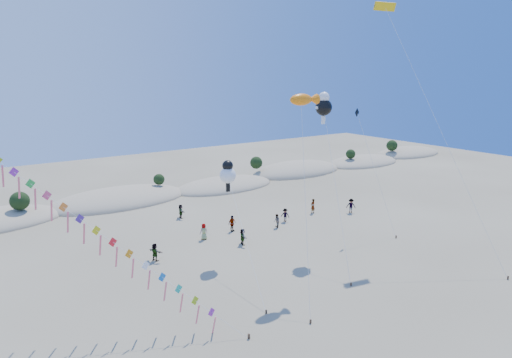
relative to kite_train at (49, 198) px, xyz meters
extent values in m
ellipsoid|color=tan|center=(12.31, 27.46, -8.95)|extent=(19.00, 10.45, 3.40)
ellipsoid|color=#193212|center=(12.31, 27.46, -8.01)|extent=(15.20, 6.84, 0.76)
ellipsoid|color=tan|center=(28.31, 26.06, -8.95)|extent=(16.40, 9.02, 2.80)
ellipsoid|color=#193212|center=(28.31, 26.06, -8.18)|extent=(13.12, 5.90, 0.66)
ellipsoid|color=tan|center=(44.31, 27.86, -8.95)|extent=(18.00, 9.90, 3.80)
ellipsoid|color=#193212|center=(44.31, 27.86, -7.90)|extent=(14.40, 6.48, 0.72)
ellipsoid|color=tan|center=(60.31, 26.66, -8.95)|extent=(16.80, 9.24, 3.00)
ellipsoid|color=#193212|center=(60.31, 26.66, -8.12)|extent=(13.44, 6.05, 0.67)
ellipsoid|color=tan|center=(76.31, 28.06, -8.95)|extent=(17.60, 9.68, 3.20)
ellipsoid|color=#193212|center=(76.31, 28.06, -8.07)|extent=(14.08, 6.34, 0.70)
sphere|color=black|center=(0.31, 25.56, -6.47)|extent=(2.20, 2.20, 2.20)
sphere|color=black|center=(18.31, 27.56, -6.71)|extent=(1.60, 1.60, 1.60)
sphere|color=black|center=(36.31, 28.96, -6.51)|extent=(2.10, 2.10, 2.10)
sphere|color=black|center=(56.31, 26.26, -6.63)|extent=(1.80, 1.80, 1.80)
sphere|color=black|center=(70.31, 27.76, -6.43)|extent=(2.30, 2.30, 2.30)
cube|color=#3F2D1E|center=(9.57, -9.17, -8.77)|extent=(0.12, 0.12, 0.35)
cylinder|color=silver|center=(0.81, -0.79, -0.68)|extent=(17.56, 16.79, 16.56)
cube|color=purple|center=(7.78, -7.46, -7.26)|extent=(1.30, 0.51, 1.37)
cube|color=#EF647E|center=(7.96, -7.41, -8.36)|extent=(0.19, 0.45, 1.55)
cube|color=#9ECE18|center=(6.99, -6.71, -6.52)|extent=(1.30, 0.51, 1.37)
cube|color=#EF647E|center=(7.17, -6.66, -7.62)|extent=(0.19, 0.45, 1.55)
cube|color=#17B29A|center=(6.21, -5.95, -5.77)|extent=(1.30, 0.51, 1.37)
cube|color=#EF647E|center=(6.39, -5.90, -6.87)|extent=(0.19, 0.45, 1.55)
cube|color=blue|center=(5.42, -5.20, -5.03)|extent=(1.30, 0.51, 1.37)
cube|color=#EF647E|center=(5.60, -5.15, -6.13)|extent=(0.19, 0.45, 1.55)
cube|color=white|center=(4.63, -4.45, -4.29)|extent=(1.30, 0.51, 1.37)
cube|color=#EF647E|center=(4.81, -4.40, -5.39)|extent=(0.19, 0.45, 1.55)
cube|color=orange|center=(3.85, -3.70, -3.55)|extent=(1.30, 0.51, 1.37)
cube|color=#EF647E|center=(4.03, -3.65, -4.65)|extent=(0.19, 0.45, 1.55)
cube|color=red|center=(3.06, -2.95, -2.80)|extent=(1.30, 0.51, 1.37)
cube|color=#EF647E|center=(3.24, -2.90, -3.90)|extent=(0.19, 0.45, 1.55)
cube|color=yellow|center=(2.27, -2.19, -2.06)|extent=(1.30, 0.51, 1.37)
cube|color=#EF647E|center=(2.45, -2.14, -3.16)|extent=(0.19, 0.45, 1.55)
cube|color=#4E2492|center=(1.49, -1.44, -1.32)|extent=(1.30, 0.51, 1.37)
cube|color=#EF647E|center=(1.67, -1.39, -2.42)|extent=(0.19, 0.45, 1.55)
cube|color=orange|center=(0.70, -0.69, -0.58)|extent=(1.30, 0.51, 1.37)
cube|color=#EF647E|center=(0.88, -0.64, -1.68)|extent=(0.19, 0.45, 1.55)
cube|color=#EE4B77|center=(-0.09, 0.06, 0.17)|extent=(1.30, 0.51, 1.37)
cube|color=#EF647E|center=(0.09, 0.11, -0.93)|extent=(0.19, 0.45, 1.55)
cube|color=green|center=(-0.88, 0.82, 0.91)|extent=(1.30, 0.51, 1.37)
cube|color=#EF647E|center=(-0.70, 0.87, -0.19)|extent=(0.19, 0.45, 1.55)
cube|color=purple|center=(-1.66, 1.57, 1.65)|extent=(1.30, 0.51, 1.37)
cube|color=#EF647E|center=(-1.48, 1.62, 0.55)|extent=(0.19, 0.45, 1.55)
cube|color=#EF647E|center=(-2.27, 2.37, 1.29)|extent=(0.19, 0.45, 1.55)
cube|color=#3F2D1E|center=(14.08, -10.10, -8.80)|extent=(0.10, 0.10, 0.30)
cylinder|color=silver|center=(16.48, -6.49, -1.52)|extent=(4.84, 7.27, 14.86)
ellipsoid|color=orange|center=(18.89, -2.87, 5.90)|extent=(2.21, 0.97, 0.97)
cone|color=orange|center=(20.13, -2.87, 5.90)|extent=(0.88, 0.88, 0.88)
cube|color=#3F2D1E|center=(12.27, -7.35, -8.80)|extent=(0.10, 0.10, 0.30)
cylinder|color=silver|center=(13.85, -2.11, -5.02)|extent=(3.18, 10.50, 7.89)
sphere|color=white|center=(15.42, 3.13, -1.08)|extent=(1.50, 1.50, 1.50)
sphere|color=black|center=(15.42, 3.13, -0.18)|extent=(1.00, 1.00, 1.00)
cube|color=black|center=(15.42, 3.13, -2.23)|extent=(0.35, 0.18, 0.80)
cube|color=#3F2D1E|center=(20.45, -7.86, -8.80)|extent=(0.10, 0.10, 0.30)
cylinder|color=silver|center=(22.80, -3.38, -2.07)|extent=(4.74, 9.00, 13.77)
sphere|color=black|center=(25.16, 1.11, 4.80)|extent=(1.62, 1.62, 1.62)
sphere|color=white|center=(25.16, 1.11, 5.77)|extent=(1.05, 1.05, 1.05)
cube|color=white|center=(25.16, 1.11, 3.59)|extent=(0.35, 0.18, 0.80)
cube|color=white|center=(24.46, 1.11, 4.80)|extent=(0.60, 0.15, 0.25)
cube|color=white|center=(25.86, 1.11, 4.80)|extent=(0.60, 0.15, 0.25)
cube|color=#3F2D1E|center=(32.26, -14.52, -8.80)|extent=(0.10, 0.10, 0.30)
cylinder|color=silver|center=(32.09, -7.21, 2.75)|extent=(0.36, 14.65, 23.41)
cube|color=yellow|center=(31.92, 0.11, 14.45)|extent=(2.44, 1.00, 0.86)
cube|color=black|center=(31.92, 0.13, 14.45)|extent=(2.36, 0.60, 0.19)
cube|color=#3F2D1E|center=(32.33, -3.07, -8.80)|extent=(0.10, 0.10, 0.30)
cylinder|color=silver|center=(31.67, -0.46, -2.49)|extent=(1.34, 5.25, 12.93)
cube|color=black|center=(31.02, 2.16, 3.98)|extent=(0.90, 0.27, 0.92)
imported|color=slate|center=(9.11, 5.90, -8.10)|extent=(1.12, 1.64, 1.70)
imported|color=slate|center=(15.37, 8.15, -8.09)|extent=(0.88, 0.61, 1.71)
imported|color=slate|center=(19.08, 8.56, -8.05)|extent=(1.14, 0.69, 1.81)
imported|color=slate|center=(25.93, 7.81, -8.15)|extent=(1.06, 1.18, 1.59)
imported|color=slate|center=(17.95, 4.64, -8.11)|extent=(0.92, 1.64, 1.69)
imported|color=slate|center=(23.83, 6.67, -8.16)|extent=(0.83, 0.93, 1.58)
imported|color=slate|center=(30.80, 8.41, -8.03)|extent=(0.73, 0.54, 1.84)
imported|color=slate|center=(34.85, 5.80, -8.04)|extent=(1.31, 1.30, 1.81)
imported|color=slate|center=(16.32, 15.93, -8.10)|extent=(0.67, 1.62, 1.70)
camera|label=1|loc=(-3.99, -29.80, 7.69)|focal=30.00mm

